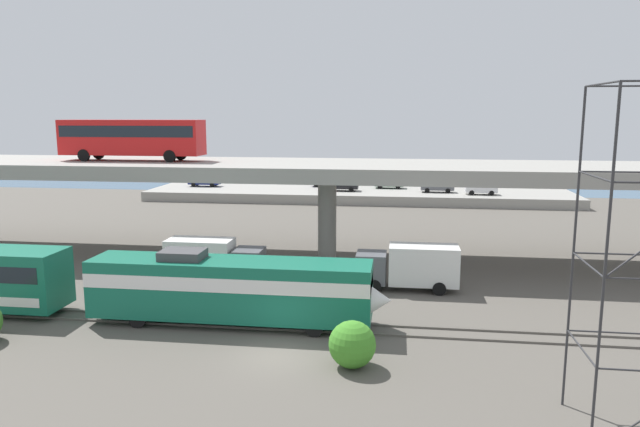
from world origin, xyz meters
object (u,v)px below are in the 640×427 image
transit_bus_on_overpass (132,136)px  service_truck_west (213,259)px  train_locomotive (244,287)px  parked_car_1 (325,181)px  service_truck_east (410,266)px  parked_car_3 (437,187)px  parked_car_0 (341,185)px  parked_car_4 (204,181)px  parked_car_5 (389,183)px  parked_car_2 (481,189)px

transit_bus_on_overpass → service_truck_west: (9.30, -8.01, -8.26)m
train_locomotive → transit_bus_on_overpass: bearing=130.5°
service_truck_west → parked_car_1: 45.52m
train_locomotive → service_truck_east: 12.34m
parked_car_1 → parked_car_3: size_ratio=0.93×
service_truck_west → parked_car_0: (4.98, 40.96, 0.43)m
train_locomotive → parked_car_1: train_locomotive is taller
service_truck_east → parked_car_4: (-29.11, 43.28, 0.42)m
train_locomotive → parked_car_5: size_ratio=4.16×
parked_car_0 → parked_car_4: same height
service_truck_west → parked_car_2: 46.12m
parked_car_5 → service_truck_west: bearing=75.7°
parked_car_3 → parked_car_0: bearing=-178.7°
parked_car_0 → parked_car_4: size_ratio=1.04×
parked_car_5 → service_truck_east: bearing=93.0°
service_truck_west → parked_car_4: size_ratio=1.51×
parked_car_2 → train_locomotive: bearing=68.3°
parked_car_3 → parked_car_5: bearing=151.0°
parked_car_3 → parked_car_5: (-6.43, 3.56, 0.00)m
parked_car_0 → parked_car_5: same height
parked_car_4 → parked_car_5: 26.82m
train_locomotive → service_truck_west: 9.24m
train_locomotive → parked_car_5: 53.36m
parked_car_4 → transit_bus_on_overpass: bearing=-80.3°
parked_car_2 → parked_car_4: size_ratio=0.90×
parked_car_1 → parked_car_5: bearing=-4.0°
service_truck_east → parked_car_0: size_ratio=1.46×
service_truck_west → parked_car_3: 44.96m
train_locomotive → parked_car_3: 51.13m
parked_car_1 → parked_car_5: same height
parked_car_0 → parked_car_5: 7.52m
parked_car_0 → parked_car_3: same height
transit_bus_on_overpass → parked_car_5: (20.74, 36.81, -7.83)m
parked_car_0 → parked_car_1: same height
transit_bus_on_overpass → service_truck_east: 25.78m
parked_car_0 → parked_car_1: bearing=-58.0°
parked_car_1 → parked_car_4: bearing=-172.9°
service_truck_west → service_truck_east: 13.77m
parked_car_1 → parked_car_4: size_ratio=0.90×
parked_car_0 → parked_car_2: size_ratio=1.16×
transit_bus_on_overpass → parked_car_5: transit_bus_on_overpass is taller
parked_car_4 → train_locomotive: bearing=-68.9°
train_locomotive → parked_car_2: size_ratio=4.19×
transit_bus_on_overpass → parked_car_1: size_ratio=2.95×
train_locomotive → transit_bus_on_overpass: 22.52m
transit_bus_on_overpass → service_truck_east: size_ratio=1.76×
transit_bus_on_overpass → parked_car_5: size_ratio=2.95×
train_locomotive → parked_car_5: bearing=82.5°
parked_car_2 → parked_car_3: (-5.61, 1.56, 0.00)m
service_truck_east → parked_car_2: bearing=-103.8°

